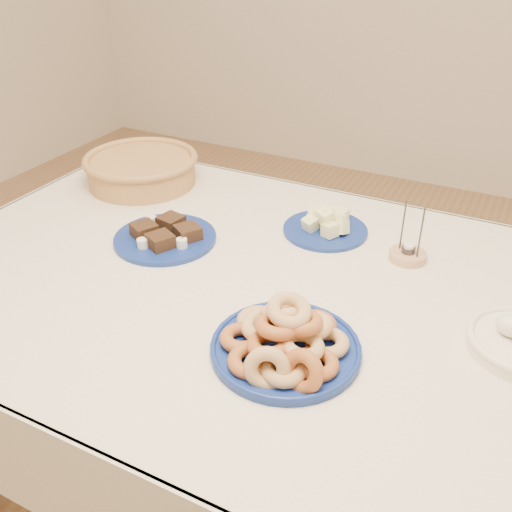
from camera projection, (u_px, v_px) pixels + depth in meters
name	position (u px, v px, depth m)	size (l,w,h in m)	color
ground	(264.00, 493.00, 1.69)	(5.00, 5.00, 0.00)	#916944
dining_table	(265.00, 320.00, 1.36)	(1.71, 1.11, 0.75)	brown
donut_platter	(286.00, 341.00, 1.08)	(0.35, 0.35, 0.13)	navy
melon_plate	(327.00, 225.00, 1.51)	(0.24, 0.24, 0.08)	navy
brownie_plate	(165.00, 236.00, 1.47)	(0.32, 0.32, 0.05)	navy
wicker_basket	(142.00, 168.00, 1.76)	(0.45, 0.45, 0.09)	olive
candle_holder	(408.00, 255.00, 1.39)	(0.12, 0.12, 0.15)	tan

